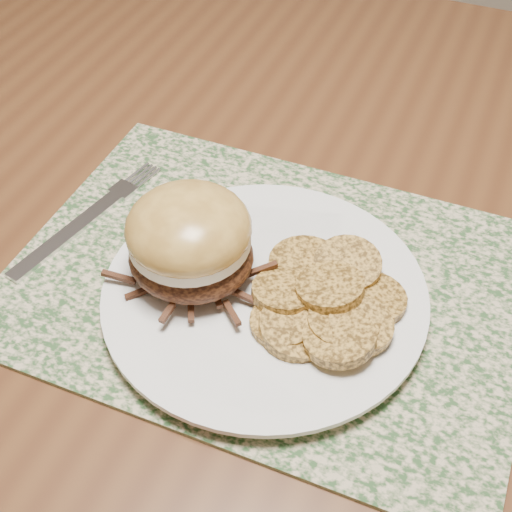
{
  "coord_description": "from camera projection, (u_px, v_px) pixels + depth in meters",
  "views": [
    {
      "loc": [
        0.18,
        -0.55,
        1.22
      ],
      "look_at": [
        0.02,
        -0.16,
        0.79
      ],
      "focal_mm": 50.0,
      "sensor_mm": 36.0,
      "label": 1
    }
  ],
  "objects": [
    {
      "name": "ground",
      "position": [
        282.0,
        502.0,
        1.27
      ],
      "size": [
        3.5,
        3.5,
        0.0
      ],
      "primitive_type": "plane",
      "color": "brown",
      "rests_on": "ground"
    },
    {
      "name": "dining_table",
      "position": [
        297.0,
        231.0,
        0.79
      ],
      "size": [
        1.5,
        0.9,
        0.75
      ],
      "color": "#5A341A",
      "rests_on": "ground"
    },
    {
      "name": "placemat",
      "position": [
        269.0,
        282.0,
        0.63
      ],
      "size": [
        0.45,
        0.33,
        0.0
      ],
      "primitive_type": "cube",
      "color": "#2D4F28",
      "rests_on": "dining_table"
    },
    {
      "name": "dinner_plate",
      "position": [
        265.0,
        296.0,
        0.61
      ],
      "size": [
        0.26,
        0.26,
        0.02
      ],
      "primitive_type": "cylinder",
      "color": "white",
      "rests_on": "placemat"
    },
    {
      "name": "pork_sandwich",
      "position": [
        190.0,
        240.0,
        0.59
      ],
      "size": [
        0.13,
        0.12,
        0.08
      ],
      "rotation": [
        0.0,
        0.0,
        -0.22
      ],
      "color": "black",
      "rests_on": "dinner_plate"
    },
    {
      "name": "roasted_potatoes",
      "position": [
        326.0,
        303.0,
        0.58
      ],
      "size": [
        0.15,
        0.16,
        0.03
      ],
      "color": "#BB8837",
      "rests_on": "dinner_plate"
    },
    {
      "name": "fork",
      "position": [
        89.0,
        217.0,
        0.68
      ],
      "size": [
        0.06,
        0.19,
        0.0
      ],
      "rotation": [
        0.0,
        0.0,
        -0.21
      ],
      "color": "silver",
      "rests_on": "placemat"
    }
  ]
}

